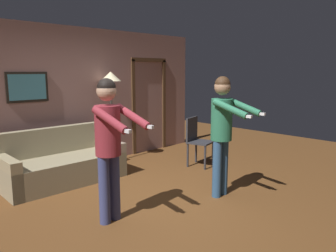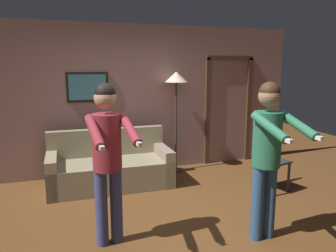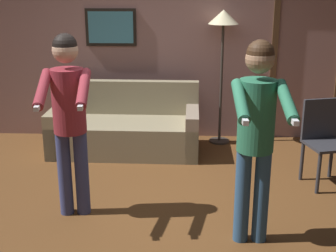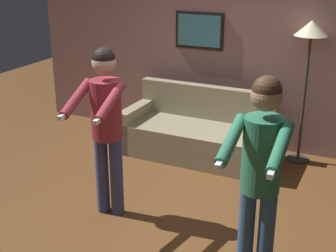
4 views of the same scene
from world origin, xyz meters
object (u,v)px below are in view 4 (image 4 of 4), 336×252
Objects in this scene: couch at (197,135)px; torchiere_lamp at (310,41)px; person_standing_right at (261,164)px; person_standing_left at (106,117)px.

torchiere_lamp is (1.25, 0.39, 1.27)m from couch.
person_standing_right is at bearing -87.78° from torchiere_lamp.
person_standing_right is (1.62, -0.43, 0.01)m from person_standing_left.
person_standing_left is (-0.27, -1.76, 0.77)m from couch.
torchiere_lamp is 2.62m from person_standing_right.
torchiere_lamp reaches higher than person_standing_right.
person_standing_left is at bearing -125.35° from torchiere_lamp.
person_standing_right is at bearing -14.74° from person_standing_left.
couch is 1.10× the size of person_standing_right.
torchiere_lamp is 2.68m from person_standing_left.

